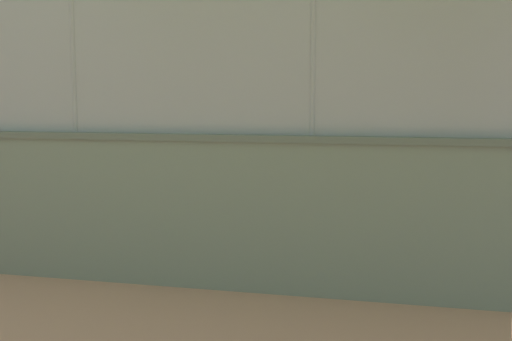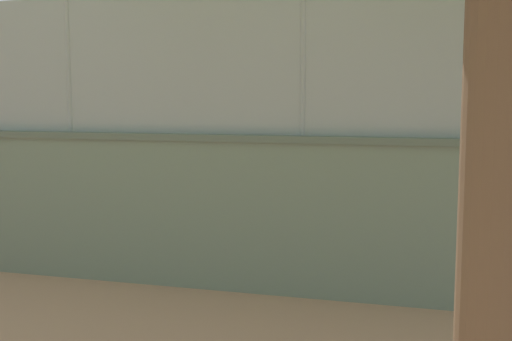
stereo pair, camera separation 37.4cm
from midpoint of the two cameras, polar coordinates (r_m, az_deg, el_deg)
name	(u,v)px [view 2 (the right image)]	position (r m, az deg, el deg)	size (l,w,h in m)	color
ground_plane	(403,181)	(18.31, 13.40, -0.92)	(260.00, 260.00, 0.00)	tan
perimeter_wall	(182,209)	(8.02, -5.22, -3.37)	(27.75, 0.59, 1.87)	slate
fence_panel_on_wall	(180,64)	(7.91, -5.36, 9.33)	(27.26, 0.23, 1.67)	gray
player_foreground_swinging	(296,159)	(14.13, 4.27, 0.98)	(0.92, 0.95, 1.62)	#B2B2B2
player_crossing_court	(471,191)	(10.41, 19.35, -1.75)	(0.70, 1.02, 1.52)	#B2B2B2
player_near_wall_returning	(101,169)	(12.52, -12.68, 0.13)	(1.24, 0.72, 1.62)	#B2B2B2
sports_ball	(287,206)	(13.65, 3.57, -3.11)	(0.07, 0.07, 0.07)	yellow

